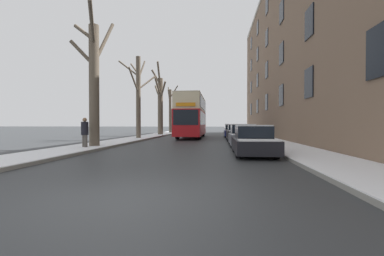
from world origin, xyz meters
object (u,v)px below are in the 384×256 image
(bare_tree_left_0, at_px, (94,80))
(bare_tree_left_2, at_px, (160,103))
(bare_tree_left_3, at_px, (170,110))
(parked_car_2, at_px, (237,133))
(double_decker_bus, at_px, (192,115))
(parked_car_3, at_px, (232,131))
(bare_tree_left_1, at_px, (138,94))
(parked_car_1, at_px, (243,136))
(parked_car_0, at_px, (253,141))
(pedestrian_left_sidewalk, at_px, (85,132))

(bare_tree_left_0, bearing_deg, bare_tree_left_2, 89.85)
(bare_tree_left_3, relative_size, parked_car_2, 1.70)
(double_decker_bus, distance_m, parked_car_3, 5.27)
(bare_tree_left_1, bearing_deg, parked_car_3, 32.25)
(bare_tree_left_2, bearing_deg, double_decker_bus, -45.38)
(parked_car_1, height_order, parked_car_3, parked_car_3)
(parked_car_1, distance_m, parked_car_3, 12.35)
(parked_car_0, bearing_deg, bare_tree_left_0, 164.75)
(bare_tree_left_2, xyz_separation_m, parked_car_1, (9.07, -14.90, -3.53))
(parked_car_3, bearing_deg, bare_tree_left_0, -121.31)
(double_decker_bus, bearing_deg, parked_car_3, 24.96)
(pedestrian_left_sidewalk, bearing_deg, double_decker_bus, -77.78)
(double_decker_bus, distance_m, pedestrian_left_sidewalk, 14.70)
(bare_tree_left_1, distance_m, parked_car_3, 11.57)
(bare_tree_left_0, xyz_separation_m, parked_car_1, (9.12, 2.64, -3.45))
(parked_car_0, relative_size, parked_car_2, 0.91)
(bare_tree_left_0, relative_size, pedestrian_left_sidewalk, 4.44)
(bare_tree_left_1, bearing_deg, pedestrian_left_sidewalk, -89.59)
(parked_car_0, xyz_separation_m, pedestrian_left_sidewalk, (-9.21, 1.55, 0.35))
(pedestrian_left_sidewalk, bearing_deg, bare_tree_left_2, -59.37)
(bare_tree_left_0, relative_size, double_decker_bus, 0.74)
(parked_car_3, bearing_deg, double_decker_bus, -155.04)
(bare_tree_left_2, bearing_deg, parked_car_1, -58.67)
(parked_car_2, bearing_deg, parked_car_1, -90.00)
(parked_car_2, relative_size, pedestrian_left_sidewalk, 2.45)
(bare_tree_left_1, height_order, bare_tree_left_2, bare_tree_left_2)
(parked_car_0, distance_m, pedestrian_left_sidewalk, 9.34)
(bare_tree_left_2, bearing_deg, bare_tree_left_1, -91.42)
(double_decker_bus, distance_m, parked_car_2, 6.54)
(parked_car_0, bearing_deg, bare_tree_left_1, 128.62)
(bare_tree_left_0, bearing_deg, bare_tree_left_3, 90.45)
(bare_tree_left_3, distance_m, parked_car_2, 20.03)
(bare_tree_left_3, distance_m, parked_car_0, 30.08)
(double_decker_bus, relative_size, parked_car_3, 2.38)
(bare_tree_left_2, bearing_deg, parked_car_0, -65.63)
(bare_tree_left_3, xyz_separation_m, pedestrian_left_sidewalk, (0.11, -26.88, -2.84))
(double_decker_bus, relative_size, pedestrian_left_sidewalk, 5.97)
(bare_tree_left_1, distance_m, bare_tree_left_2, 8.42)
(parked_car_0, distance_m, parked_car_3, 17.47)
(bare_tree_left_3, bearing_deg, parked_car_0, -71.84)
(pedestrian_left_sidewalk, bearing_deg, parked_car_2, -103.26)
(bare_tree_left_2, xyz_separation_m, parked_car_2, (9.07, -9.05, -3.52))
(parked_car_0, height_order, parked_car_3, parked_car_3)
(bare_tree_left_0, height_order, bare_tree_left_2, bare_tree_left_2)
(bare_tree_left_2, distance_m, pedestrian_left_sidewalk, 18.76)
(bare_tree_left_0, distance_m, parked_car_2, 12.92)
(bare_tree_left_2, distance_m, parked_car_0, 22.27)
(parked_car_1, height_order, pedestrian_left_sidewalk, pedestrian_left_sidewalk)
(bare_tree_left_1, xyz_separation_m, parked_car_3, (9.28, 5.86, -3.66))
(bare_tree_left_2, relative_size, pedestrian_left_sidewalk, 5.00)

